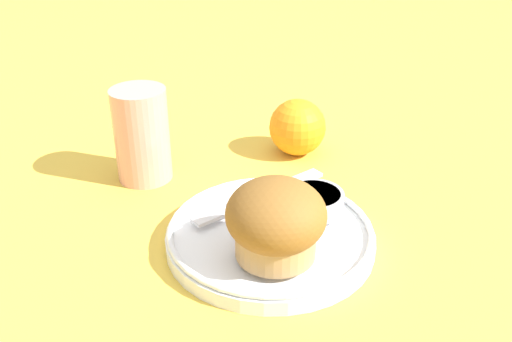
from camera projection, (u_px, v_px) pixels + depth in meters
ground_plane at (278, 243)px, 0.54m from camera, size 3.00×3.00×0.00m
plate at (270, 235)px, 0.53m from camera, size 0.19×0.19×0.02m
muffin at (276, 221)px, 0.48m from camera, size 0.09×0.09×0.07m
cream_ramekin at (314, 200)px, 0.55m from camera, size 0.06×0.06×0.02m
berry_pair at (251, 201)px, 0.55m from camera, size 0.03×0.02×0.02m
butter_knife at (262, 196)px, 0.57m from camera, size 0.15×0.07×0.00m
orange_fruit at (297, 127)px, 0.69m from camera, size 0.07×0.07×0.07m
juice_glass at (142, 135)px, 0.63m from camera, size 0.06×0.06×0.11m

